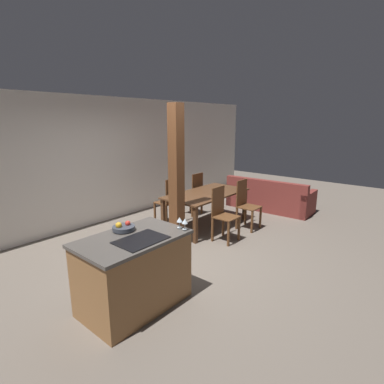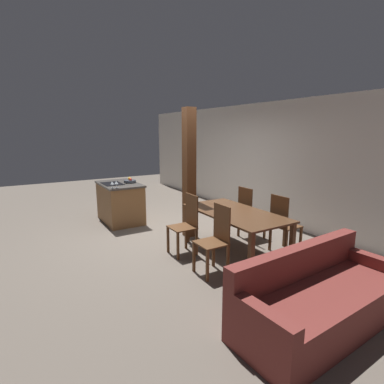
{
  "view_description": "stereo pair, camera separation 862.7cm",
  "coord_description": "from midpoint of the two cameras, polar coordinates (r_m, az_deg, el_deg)",
  "views": [
    {
      "loc": [
        -3.39,
        -3.17,
        2.21
      ],
      "look_at": [
        0.6,
        0.2,
        0.95
      ],
      "focal_mm": 28.0,
      "sensor_mm": 36.0,
      "label": 1
    },
    {
      "loc": [
        5.22,
        -2.61,
        2.04
      ],
      "look_at": [
        0.6,
        0.2,
        0.95
      ],
      "focal_mm": 28.0,
      "sensor_mm": 36.0,
      "label": 2
    }
  ],
  "objects": [
    {
      "name": "ground_plane",
      "position": [
        3.7,
        36.85,
        -26.18
      ],
      "size": [
        16.0,
        16.0,
        0.0
      ],
      "primitive_type": "plane",
      "color": "#665B51"
    },
    {
      "name": "dining_chair_far_left",
      "position": [
        4.41,
        57.11,
        -15.34
      ],
      "size": [
        0.4,
        0.4,
        1.01
      ],
      "rotation": [
        0.0,
        0.0,
        3.14
      ],
      "color": "brown",
      "rests_on": "ground_plane"
    },
    {
      "name": "timber_post",
      "position": [
        3.37,
        46.37,
        -7.42
      ],
      "size": [
        0.2,
        0.2,
        2.49
      ],
      "color": "brown",
      "rests_on": "ground_plane"
    },
    {
      "name": "dining_chair_near_left",
      "position": [
        3.15,
        56.09,
        -24.62
      ],
      "size": [
        0.4,
        0.4,
        1.01
      ],
      "color": "brown",
      "rests_on": "ground_plane"
    },
    {
      "name": "wall_back",
      "position": [
        5.52,
        48.42,
        -0.55
      ],
      "size": [
        11.2,
        0.08,
        2.7
      ],
      "color": "silver",
      "rests_on": "ground_plane"
    },
    {
      "name": "wine_glass_middle",
      "position": [
        2.94,
        18.43,
        -11.62
      ],
      "size": [
        0.07,
        0.07,
        0.14
      ],
      "color": "silver",
      "rests_on": "kitchen_island"
    },
    {
      "name": "dining_chair_far_right",
      "position": [
        4.51,
        68.21,
        -16.87
      ],
      "size": [
        0.4,
        0.4,
        1.01
      ],
      "rotation": [
        0.0,
        0.0,
        3.14
      ],
      "color": "brown",
      "rests_on": "ground_plane"
    },
    {
      "name": "dining_chair_near_right",
      "position": [
        3.29,
        72.45,
        -26.23
      ],
      "size": [
        0.4,
        0.4,
        1.01
      ],
      "color": "brown",
      "rests_on": "ground_plane"
    },
    {
      "name": "fruit_bowl",
      "position": [
        3.6,
        17.18,
        -8.42
      ],
      "size": [
        0.27,
        0.27,
        0.11
      ],
      "color": "#383D47",
      "rests_on": "kitchen_island"
    },
    {
      "name": "dining_table",
      "position": [
        3.76,
        63.7,
        -18.63
      ],
      "size": [
        1.88,
        0.96,
        0.73
      ],
      "color": "#51331E",
      "rests_on": "ground_plane"
    },
    {
      "name": "couch",
      "position": [
        4.3,
        93.85,
        -26.82
      ],
      "size": [
        0.91,
        2.11,
        0.79
      ],
      "rotation": [
        0.0,
        0.0,
        1.62
      ],
      "color": "maroon",
      "rests_on": "ground_plane"
    },
    {
      "name": "wine_glass_near",
      "position": [
        2.88,
        17.27,
        -12.06
      ],
      "size": [
        0.07,
        0.07,
        0.14
      ],
      "color": "silver",
      "rests_on": "kitchen_island"
    },
    {
      "name": "kitchen_island",
      "position": [
        3.67,
        13.46,
        -16.12
      ],
      "size": [
        1.27,
        0.8,
        0.9
      ],
      "color": "olive",
      "rests_on": "ground_plane"
    }
  ]
}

